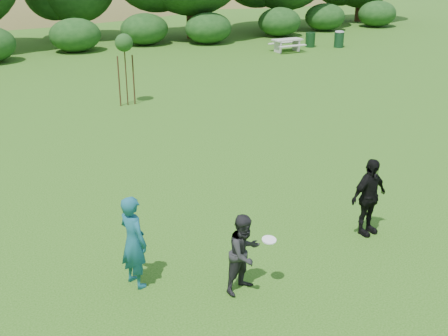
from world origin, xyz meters
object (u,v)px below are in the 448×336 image
object	(u,v)px
player_grey	(244,253)
trash_can_lidded	(339,39)
picnic_table	(287,43)
player_teal	(133,242)
sapling	(124,45)
player_black	(369,197)
trash_can_near	(310,40)

from	to	relation	value
player_grey	trash_can_lidded	distance (m)	27.40
player_grey	picnic_table	bearing A→B (deg)	36.18
player_teal	picnic_table	distance (m)	25.43
sapling	picnic_table	bearing A→B (deg)	30.79
player_grey	picnic_table	world-z (taller)	player_grey
player_black	trash_can_lidded	bearing A→B (deg)	44.17
player_grey	picnic_table	size ratio (longest dim) A/B	0.86
player_black	trash_can_near	xyz separation A→B (m)	(12.90, 20.91, -0.44)
player_teal	picnic_table	bearing A→B (deg)	-56.42
player_black	picnic_table	bearing A→B (deg)	52.03
player_grey	player_black	world-z (taller)	player_black
trash_can_near	player_black	bearing A→B (deg)	-121.67
trash_can_near	picnic_table	xyz separation A→B (m)	(-2.21, -0.78, 0.07)
player_teal	sapling	distance (m)	13.13
trash_can_near	trash_can_lidded	size ratio (longest dim) A/B	0.86
player_teal	player_black	xyz separation A→B (m)	(5.29, -0.35, -0.03)
player_teal	player_black	world-z (taller)	player_teal
player_black	player_grey	bearing A→B (deg)	-178.22
trash_can_lidded	player_grey	bearing A→B (deg)	-130.89
player_teal	player_grey	world-z (taller)	player_teal
player_teal	player_black	bearing A→B (deg)	-111.32
trash_can_lidded	player_teal	bearing A→B (deg)	-135.12
player_black	picnic_table	world-z (taller)	player_black
player_teal	trash_can_lidded	distance (m)	27.81
player_teal	trash_can_near	size ratio (longest dim) A/B	2.05
player_black	trash_can_lidded	distance (m)	24.64
trash_can_near	sapling	distance (m)	16.65
player_teal	trash_can_lidded	size ratio (longest dim) A/B	1.76
picnic_table	player_teal	bearing A→B (deg)	-128.93
player_grey	trash_can_lidded	bearing A→B (deg)	29.54
player_grey	sapling	size ratio (longest dim) A/B	0.55
picnic_table	sapling	bearing A→B (deg)	-149.21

